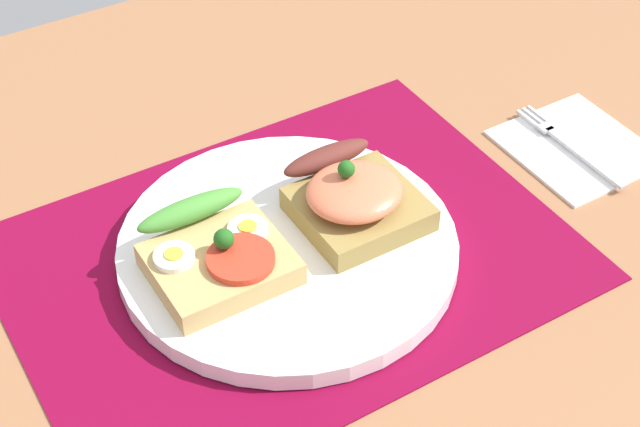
{
  "coord_description": "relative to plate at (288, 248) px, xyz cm",
  "views": [
    {
      "loc": [
        -26.66,
        -48.83,
        54.95
      ],
      "look_at": [
        3.0,
        0.0,
        3.4
      ],
      "focal_mm": 54.26,
      "sensor_mm": 36.0,
      "label": 1
    }
  ],
  "objects": [
    {
      "name": "sandwich_salmon",
      "position": [
        6.01,
        -0.3,
        2.87
      ],
      "size": [
        9.57,
        10.59,
        5.76
      ],
      "color": "olive",
      "rests_on": "plate"
    },
    {
      "name": "plate",
      "position": [
        0.0,
        0.0,
        0.0
      ],
      "size": [
        27.23,
        27.23,
        1.6
      ],
      "primitive_type": "cylinder",
      "color": "white",
      "rests_on": "placemat"
    },
    {
      "name": "ground_plane",
      "position": [
        0.0,
        0.0,
        -2.7
      ],
      "size": [
        120.0,
        90.0,
        3.2
      ],
      "primitive_type": "cube",
      "color": "#93603E"
    },
    {
      "name": "sandwich_egg_tomato",
      "position": [
        -6.13,
        0.14,
        2.26
      ],
      "size": [
        10.25,
        10.21,
        4.21
      ],
      "color": "tan",
      "rests_on": "plate"
    },
    {
      "name": "napkin",
      "position": [
        29.7,
        -1.38,
        -0.8
      ],
      "size": [
        11.74,
        12.42,
        0.6
      ],
      "primitive_type": "cube",
      "color": "white",
      "rests_on": "ground_plane"
    },
    {
      "name": "fork",
      "position": [
        28.76,
        -1.05,
        -0.34
      ],
      "size": [
        1.62,
        13.42,
        0.32
      ],
      "color": "#B7B7BC",
      "rests_on": "napkin"
    },
    {
      "name": "placemat",
      "position": [
        0.0,
        0.0,
        -0.95
      ],
      "size": [
        43.92,
        32.48,
        0.3
      ],
      "primitive_type": "cube",
      "color": "maroon",
      "rests_on": "ground_plane"
    }
  ]
}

